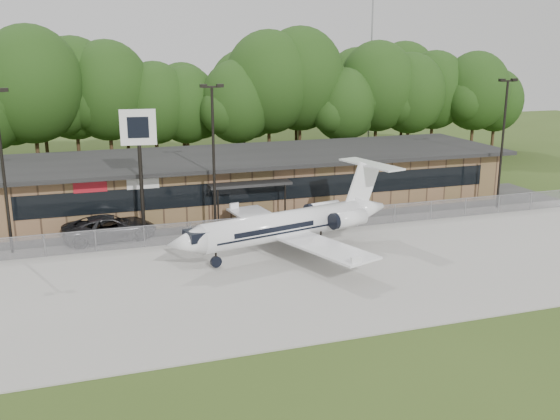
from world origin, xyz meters
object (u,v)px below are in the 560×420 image
object	(u,v)px
terminal	(255,178)
suv	(110,228)
business_jet	(291,225)
pole_sign	(139,141)

from	to	relation	value
terminal	suv	world-z (taller)	terminal
business_jet	pole_sign	bearing A→B (deg)	131.32
terminal	business_jet	distance (m)	13.07
terminal	pole_sign	distance (m)	12.94
business_jet	pole_sign	size ratio (longest dim) A/B	1.79
pole_sign	business_jet	bearing A→B (deg)	-27.65
business_jet	suv	world-z (taller)	business_jet
business_jet	suv	xyz separation A→B (m)	(-10.53, 6.55, -1.04)
suv	pole_sign	bearing A→B (deg)	-115.71
business_jet	pole_sign	distance (m)	11.27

